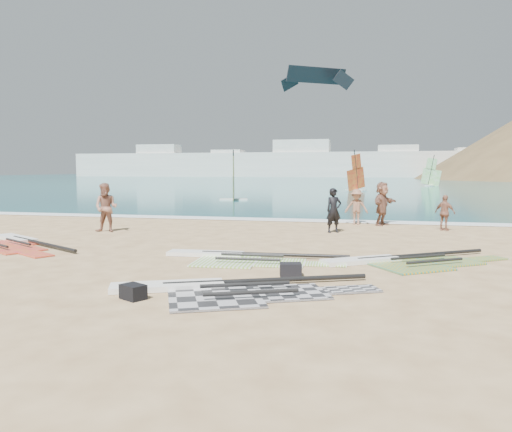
% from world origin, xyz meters
% --- Properties ---
extents(ground, '(300.00, 300.00, 0.00)m').
position_xyz_m(ground, '(0.00, 0.00, 0.00)').
color(ground, tan).
rests_on(ground, ground).
extents(sea, '(300.00, 240.00, 0.06)m').
position_xyz_m(sea, '(0.00, 132.00, 0.00)').
color(sea, navy).
rests_on(sea, ground).
extents(surf_line, '(300.00, 1.20, 0.04)m').
position_xyz_m(surf_line, '(0.00, 12.30, 0.00)').
color(surf_line, white).
rests_on(surf_line, ground).
extents(far_town, '(160.00, 8.00, 12.00)m').
position_xyz_m(far_town, '(-15.72, 150.00, 4.49)').
color(far_town, white).
rests_on(far_town, ground).
extents(rig_grey, '(5.75, 3.64, 0.20)m').
position_xyz_m(rig_grey, '(-0.27, -2.43, 0.05)').
color(rig_grey, '#262528').
rests_on(rig_grey, ground).
extents(rig_green, '(5.37, 2.15, 0.20)m').
position_xyz_m(rig_green, '(-0.98, 1.27, 0.05)').
color(rig_green, '#83C632').
rests_on(rig_green, ground).
extents(rig_orange, '(5.18, 3.92, 0.20)m').
position_xyz_m(rig_orange, '(3.61, 1.79, 0.05)').
color(rig_orange, '#FCA501').
rests_on(rig_orange, ground).
extents(rig_red, '(5.11, 4.05, 0.20)m').
position_xyz_m(rig_red, '(-9.13, 2.25, 0.05)').
color(rig_red, '#E11946').
rests_on(rig_red, ground).
extents(gear_bag_near, '(0.58, 0.48, 0.33)m').
position_xyz_m(gear_bag_near, '(0.87, -0.61, 0.16)').
color(gear_bag_near, black).
rests_on(gear_bag_near, ground).
extents(gear_bag_far, '(0.60, 0.54, 0.30)m').
position_xyz_m(gear_bag_far, '(-1.84, -3.39, 0.15)').
color(gear_bag_far, black).
rests_on(gear_bag_far, ground).
extents(person_wetsuit, '(0.79, 0.71, 1.81)m').
position_xyz_m(person_wetsuit, '(1.22, 8.06, 0.91)').
color(person_wetsuit, black).
rests_on(person_wetsuit, ground).
extents(beachgoer_left, '(1.04, 0.85, 2.01)m').
position_xyz_m(beachgoer_left, '(-7.87, 6.11, 1.01)').
color(beachgoer_left, '#9E6A56').
rests_on(beachgoer_left, ground).
extents(beachgoer_mid, '(1.11, 0.70, 1.65)m').
position_xyz_m(beachgoer_mid, '(2.02, 11.31, 0.82)').
color(beachgoer_mid, '#95664E').
rests_on(beachgoer_mid, ground).
extents(beachgoer_back, '(0.93, 0.81, 1.51)m').
position_xyz_m(beachgoer_back, '(5.71, 9.76, 0.75)').
color(beachgoer_back, '#9B654E').
rests_on(beachgoer_back, ground).
extents(beachgoer_right, '(1.36, 1.93, 2.01)m').
position_xyz_m(beachgoer_right, '(3.18, 11.19, 1.00)').
color(beachgoer_right, '#95634E').
rests_on(beachgoer_right, ground).
extents(windsurfer_left, '(2.38, 2.73, 4.18)m').
position_xyz_m(windsurfer_left, '(-8.39, 27.13, 1.24)').
color(windsurfer_left, white).
rests_on(windsurfer_left, ground).
extents(windsurfer_centre, '(2.57, 2.59, 4.90)m').
position_xyz_m(windsurfer_centre, '(0.77, 48.07, 1.39)').
color(windsurfer_centre, white).
rests_on(windsurfer_centre, ground).
extents(windsurfer_right, '(2.83, 2.66, 4.78)m').
position_xyz_m(windsurfer_right, '(11.27, 67.29, 1.36)').
color(windsurfer_right, white).
rests_on(windsurfer_right, ground).
extents(kitesurf_kite, '(7.66, 5.23, 2.77)m').
position_xyz_m(kitesurf_kite, '(-4.17, 49.02, 13.64)').
color(kitesurf_kite, black).
rests_on(kitesurf_kite, ground).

